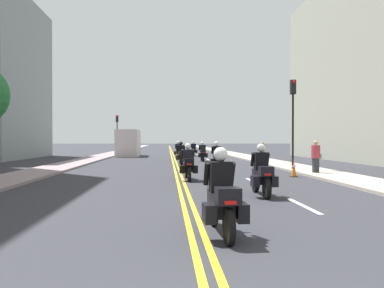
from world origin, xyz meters
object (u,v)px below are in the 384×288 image
(motorcycle_6, at_px, (178,151))
(motorcycle_5, at_px, (202,153))
(motorcycle_3, at_px, (217,158))
(motorcycle_7, at_px, (193,150))
(motorcycle_2, at_px, (188,165))
(pedestrian_0, at_px, (262,151))
(pedestrian_1, at_px, (316,157))
(motorcycle_0, at_px, (222,200))
(traffic_cone_1, at_px, (294,169))
(traffic_light_near, at_px, (293,108))
(traffic_light_far, at_px, (117,127))
(motorcycle_1, at_px, (262,175))
(parked_truck, at_px, (129,144))
(motorcycle_4, at_px, (181,155))

(motorcycle_6, bearing_deg, motorcycle_5, -68.78)
(motorcycle_3, height_order, motorcycle_5, motorcycle_3)
(motorcycle_6, xyz_separation_m, motorcycle_7, (1.79, 4.89, -0.02))
(motorcycle_2, bearing_deg, motorcycle_5, 81.03)
(pedestrian_0, bearing_deg, pedestrian_1, -29.14)
(motorcycle_0, distance_m, traffic_cone_1, 11.84)
(motorcycle_5, distance_m, traffic_light_near, 11.19)
(motorcycle_0, height_order, traffic_light_far, traffic_light_far)
(motorcycle_1, height_order, parked_truck, parked_truck)
(motorcycle_3, xyz_separation_m, parked_truck, (-6.95, 19.25, 0.60))
(motorcycle_2, xyz_separation_m, traffic_light_near, (6.13, 4.49, 2.85))
(motorcycle_2, relative_size, pedestrian_1, 1.34)
(motorcycle_2, distance_m, traffic_cone_1, 5.18)
(motorcycle_6, height_order, traffic_light_far, traffic_light_far)
(motorcycle_1, relative_size, traffic_light_far, 0.46)
(motorcycle_4, relative_size, traffic_light_far, 0.50)
(motorcycle_7, distance_m, traffic_cone_1, 23.70)
(motorcycle_0, height_order, motorcycle_6, motorcycle_6)
(motorcycle_2, xyz_separation_m, motorcycle_6, (0.13, 19.72, 0.02))
(motorcycle_3, distance_m, motorcycle_7, 19.23)
(motorcycle_7, relative_size, traffic_cone_1, 2.71)
(motorcycle_5, bearing_deg, motorcycle_1, -89.99)
(motorcycle_3, xyz_separation_m, motorcycle_5, (0.02, 9.09, -0.02))
(motorcycle_1, distance_m, traffic_cone_1, 6.68)
(traffic_light_far, xyz_separation_m, parked_truck, (1.80, -4.29, -1.95))
(motorcycle_4, distance_m, parked_truck, 15.30)
(motorcycle_0, relative_size, motorcycle_5, 0.96)
(motorcycle_5, relative_size, pedestrian_0, 1.32)
(motorcycle_6, relative_size, traffic_cone_1, 2.97)
(motorcycle_0, xyz_separation_m, motorcycle_3, (1.85, 15.01, 0.01))
(traffic_cone_1, xyz_separation_m, pedestrian_0, (1.84, 13.26, 0.45))
(motorcycle_1, xyz_separation_m, motorcycle_7, (-0.11, 29.44, -0.00))
(parked_truck, bearing_deg, motorcycle_3, -70.15)
(motorcycle_0, bearing_deg, traffic_light_far, 96.95)
(motorcycle_7, distance_m, traffic_light_near, 20.76)
(traffic_light_near, xyz_separation_m, pedestrian_0, (0.76, 9.89, -2.67))
(motorcycle_1, height_order, pedestrian_1, pedestrian_1)
(motorcycle_7, relative_size, pedestrian_1, 1.24)
(motorcycle_1, distance_m, pedestrian_1, 8.21)
(motorcycle_1, xyz_separation_m, motorcycle_4, (-1.96, 15.03, 0.00))
(motorcycle_1, relative_size, motorcycle_2, 0.94)
(traffic_light_near, xyz_separation_m, parked_truck, (-11.13, 20.14, -2.23))
(traffic_light_near, relative_size, pedestrian_0, 3.14)
(pedestrian_1, bearing_deg, traffic_cone_1, -155.81)
(motorcycle_7, bearing_deg, motorcycle_0, -92.66)
(motorcycle_7, xyz_separation_m, parked_truck, (-6.92, 0.02, 0.62))
(motorcycle_4, bearing_deg, traffic_light_far, 108.73)
(traffic_cone_1, height_order, parked_truck, parked_truck)
(parked_truck, bearing_deg, traffic_light_far, 112.76)
(motorcycle_4, relative_size, motorcycle_7, 1.09)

